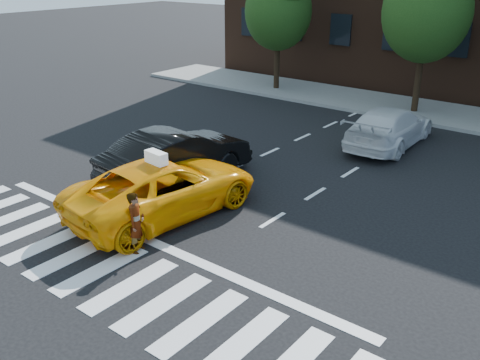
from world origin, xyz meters
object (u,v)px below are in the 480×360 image
Objects in this scene: dog at (106,229)px; black_sedan at (176,156)px; tree_mid at (429,0)px; white_suv at (389,127)px; taxi at (164,188)px; tree_left at (279,3)px; woman at (136,223)px.

black_sedan is at bearing 131.40° from dog.
tree_mid is at bearing -97.39° from black_sedan.
taxi is at bearing 72.85° from white_suv.
black_sedan is (4.65, -12.19, -3.61)m from tree_left.
taxi is at bearing 7.23° from woman.
tree_left is 1.19× the size of taxi.
woman reaches higher than white_suv.
dog is (-2.56, -11.04, -0.53)m from white_suv.
tree_mid is (7.50, -0.00, 0.41)m from tree_left.
black_sedan is (-2.85, -12.19, -4.03)m from tree_mid.
white_suv is 3.28× the size of woman.
tree_left is 0.92× the size of tree_mid.
tree_left is 7.51m from tree_mid.
black_sedan is 4.38m from woman.
dog is (-1.70, -15.89, -4.66)m from tree_mid.
tree_mid is at bearing -22.72° from woman.
taxi is (-1.49, -14.05, -4.10)m from tree_mid.
taxi reaches higher than white_suv.
tree_left is 10.36m from white_suv.
black_sedan reaches higher than dog.
tree_left reaches higher than dog.
taxi is 3.61× the size of woman.
black_sedan reaches higher than woman.
tree_mid is 14.72m from taxi.
tree_left is at bearing -60.16° from taxi.
taxi is at bearing -96.07° from tree_mid.
tree_left reaches higher than white_suv.
tree_left is at bearing 134.19° from dog.
tree_mid is 13.07× the size of dog.
woman is at bearing -91.84° from tree_mid.
white_suv is at bearing 101.06° from dog.
white_suv is 9.12× the size of dog.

